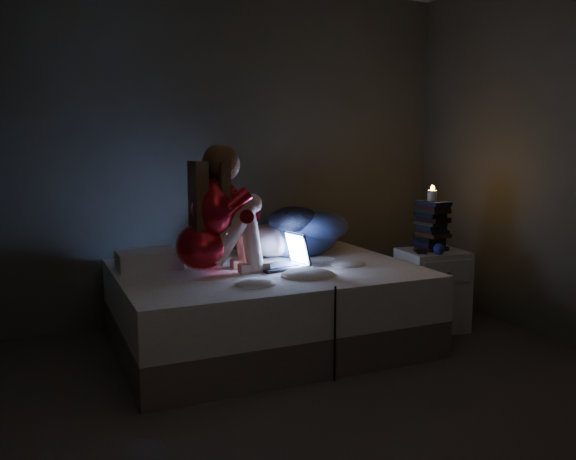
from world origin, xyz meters
TOP-DOWN VIEW (x-y plane):
  - floor at (0.00, 0.00)m, footprint 3.60×3.80m
  - wall_back at (0.00, 1.91)m, footprint 3.60×0.02m
  - bed at (-0.07, 1.10)m, footprint 1.96×1.47m
  - pillow at (-0.80, 1.38)m, footprint 0.41×0.29m
  - woman at (-0.52, 1.06)m, footprint 0.52×0.34m
  - laptop at (0.00, 1.03)m, footprint 0.38×0.30m
  - clothes_pile at (0.33, 1.44)m, footprint 0.80×0.73m
  - nightstand at (1.18, 0.92)m, footprint 0.49×0.45m
  - book_stack at (1.19, 0.97)m, footprint 0.19×0.25m
  - candle at (1.19, 0.97)m, footprint 0.07×0.07m
  - phone at (1.05, 0.88)m, footprint 0.11×0.15m
  - blue_orb at (1.14, 0.77)m, footprint 0.08×0.08m

SIDE VIEW (x-z plane):
  - floor at x=0.00m, z-range -0.02..0.00m
  - bed at x=-0.07m, z-range 0.00..0.54m
  - nightstand at x=1.18m, z-range 0.00..0.59m
  - phone at x=1.05m, z-range 0.59..0.60m
  - pillow at x=-0.80m, z-range 0.54..0.66m
  - blue_orb at x=1.14m, z-range 0.59..0.67m
  - laptop at x=0.00m, z-range 0.54..0.78m
  - clothes_pile at x=0.33m, z-range 0.54..0.93m
  - book_stack at x=1.19m, z-range 0.59..0.93m
  - woman at x=-0.52m, z-range 0.54..1.37m
  - candle at x=1.19m, z-range 0.93..1.01m
  - wall_back at x=0.00m, z-range 0.00..2.60m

